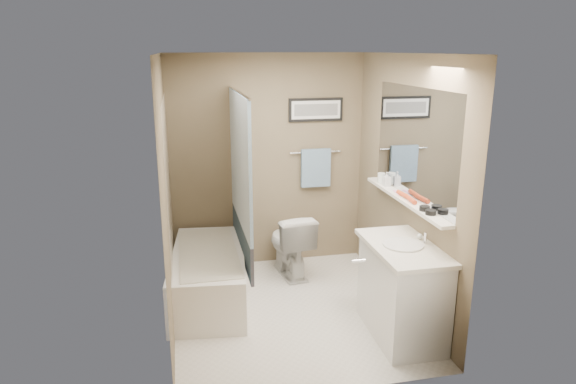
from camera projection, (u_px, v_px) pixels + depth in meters
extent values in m
plane|color=silver|center=(291.00, 311.00, 4.95)|extent=(2.50, 2.50, 0.00)
cube|color=white|center=(292.00, 56.00, 4.31)|extent=(2.20, 2.50, 0.04)
cube|color=brown|center=(268.00, 163.00, 5.78)|extent=(2.20, 0.04, 2.40)
cube|color=brown|center=(331.00, 239.00, 3.46)|extent=(2.20, 0.04, 2.40)
cube|color=brown|center=(169.00, 198.00, 4.41)|extent=(0.04, 2.50, 2.40)
cube|color=brown|center=(403.00, 185.00, 4.84)|extent=(0.04, 2.50, 2.40)
cube|color=#BAA68C|center=(169.00, 204.00, 4.93)|extent=(0.02, 1.55, 2.00)
cylinder|color=silver|center=(238.00, 92.00, 4.78)|extent=(0.02, 1.55, 0.02)
cube|color=silver|center=(240.00, 160.00, 4.96)|extent=(0.03, 1.45, 1.28)
cube|color=#273A49|center=(242.00, 239.00, 5.18)|extent=(0.03, 1.45, 0.36)
cube|color=silver|center=(414.00, 143.00, 4.59)|extent=(0.02, 1.60, 1.00)
cube|color=silver|center=(405.00, 199.00, 4.72)|extent=(0.12, 1.60, 0.03)
cylinder|color=silver|center=(316.00, 152.00, 5.85)|extent=(0.60, 0.02, 0.02)
cube|color=#9BC3E2|center=(316.00, 168.00, 5.88)|extent=(0.34, 0.05, 0.44)
cube|color=black|center=(316.00, 110.00, 5.74)|extent=(0.62, 0.02, 0.26)
cube|color=white|center=(316.00, 110.00, 5.73)|extent=(0.56, 0.00, 0.20)
cube|color=#595959|center=(316.00, 110.00, 5.72)|extent=(0.50, 0.00, 0.13)
cube|color=silver|center=(405.00, 260.00, 3.62)|extent=(0.80, 0.02, 2.00)
cylinder|color=silver|center=(358.00, 261.00, 3.60)|extent=(0.10, 0.02, 0.02)
cube|color=white|center=(209.00, 276.00, 5.12)|extent=(0.84, 1.56, 0.50)
cube|color=beige|center=(208.00, 253.00, 5.05)|extent=(0.56, 1.36, 0.02)
imported|color=silver|center=(290.00, 243.00, 5.67)|extent=(0.49, 0.75, 0.72)
cube|color=silver|center=(402.00, 293.00, 4.44)|extent=(0.52, 0.91, 0.80)
cube|color=beige|center=(404.00, 248.00, 4.33)|extent=(0.54, 0.96, 0.04)
cylinder|color=silver|center=(403.00, 245.00, 4.32)|extent=(0.34, 0.34, 0.01)
cylinder|color=white|center=(425.00, 238.00, 4.34)|extent=(0.02, 0.02, 0.10)
sphere|color=white|center=(420.00, 236.00, 4.44)|extent=(0.05, 0.05, 0.05)
cylinder|color=black|center=(431.00, 212.00, 4.23)|extent=(0.09, 0.09, 0.04)
cylinder|color=black|center=(425.00, 208.00, 4.34)|extent=(0.09, 0.09, 0.04)
cylinder|color=#C7401C|center=(411.00, 199.00, 4.59)|extent=(0.06, 0.22, 0.04)
cylinder|color=#BE3E1A|center=(403.00, 195.00, 4.74)|extent=(0.05, 0.22, 0.04)
cube|color=pink|center=(397.00, 193.00, 4.87)|extent=(0.05, 0.16, 0.01)
cylinder|color=white|center=(381.00, 178.00, 5.24)|extent=(0.08, 0.08, 0.10)
imported|color=#999999|center=(387.00, 179.00, 5.10)|extent=(0.07, 0.07, 0.14)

